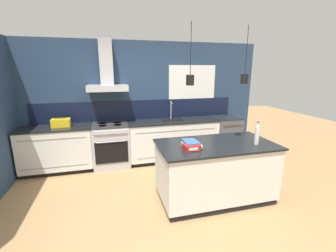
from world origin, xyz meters
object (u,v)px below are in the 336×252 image
(book_stack, at_px, (191,144))
(red_supply_box, at_px, (192,147))
(dishwasher, at_px, (224,136))
(yellow_toolbox, at_px, (61,123))
(oven_range, at_px, (111,145))
(bottle_on_island, at_px, (257,135))

(book_stack, distance_m, red_supply_box, 0.09)
(dishwasher, height_order, book_stack, book_stack)
(yellow_toolbox, bearing_deg, red_supply_box, -43.17)
(book_stack, bearing_deg, red_supply_box, -108.16)
(oven_range, relative_size, dishwasher, 1.00)
(oven_range, height_order, red_supply_box, red_supply_box)
(bottle_on_island, xyz_separation_m, book_stack, (-1.00, 0.10, -0.10))
(yellow_toolbox, bearing_deg, book_stack, -41.36)
(oven_range, height_order, dishwasher, same)
(bottle_on_island, distance_m, book_stack, 1.01)
(red_supply_box, height_order, yellow_toolbox, yellow_toolbox)
(book_stack, relative_size, yellow_toolbox, 0.92)
(bottle_on_island, relative_size, book_stack, 1.10)
(oven_range, relative_size, book_stack, 2.90)
(oven_range, height_order, book_stack, book_stack)
(oven_range, bearing_deg, red_supply_box, -60.04)
(bottle_on_island, height_order, book_stack, bottle_on_island)
(dishwasher, distance_m, yellow_toolbox, 3.61)
(oven_range, bearing_deg, yellow_toolbox, 179.73)
(bottle_on_island, bearing_deg, yellow_toolbox, 148.01)
(oven_range, bearing_deg, bottle_on_island, -41.86)
(oven_range, xyz_separation_m, book_stack, (1.11, -1.79, 0.50))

